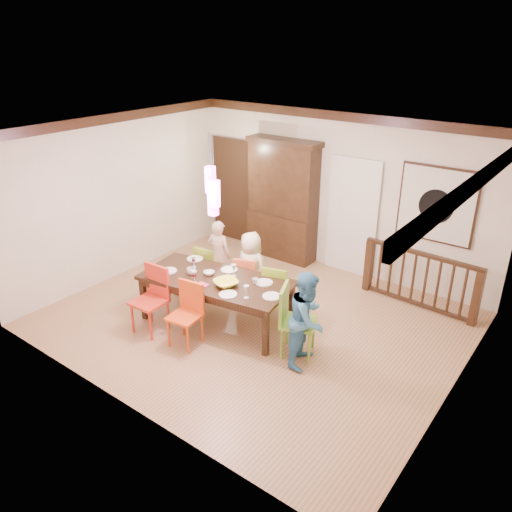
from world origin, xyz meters
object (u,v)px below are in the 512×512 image
Objects in this scene: china_hutch at (283,200)px; person_end_right at (308,319)px; chair_far_left at (210,265)px; balustrade at (419,279)px; person_far_left at (219,255)px; person_far_mid at (251,268)px; dining_table at (216,283)px; chair_end_right at (299,317)px.

china_hutch is 1.74× the size of person_end_right.
balustrade reaches higher than chair_far_left.
person_far_left is at bearing 58.41° from person_end_right.
person_far_mid is at bearing 51.78° from person_end_right.
person_end_right is at bearing -10.88° from dining_table.
dining_table is 1.96× the size of person_far_mid.
chair_far_left is 2.28m from chair_end_right.
balustrade is (3.03, 1.66, 0.00)m from chair_far_left.
balustrade is 1.45× the size of person_end_right.
china_hutch is 2.05m from person_far_mid.
person_far_left reaches higher than balustrade.
balustrade reaches higher than dining_table.
person_end_right is at bearing -50.37° from china_hutch.
chair_end_right is at bearing -51.95° from china_hutch.
balustrade is at bearing -143.58° from person_far_mid.
balustrade is (2.29, 2.35, -0.17)m from dining_table.
balustrade is (2.91, -0.35, -0.68)m from china_hutch.
chair_end_right is 2.32m from person_far_left.
dining_table is 1.14m from person_far_left.
chair_far_left is 0.65× the size of person_end_right.
person_far_mid reaches higher than chair_far_left.
person_end_right is (2.27, -2.74, -0.50)m from china_hutch.
person_end_right is at bearing 154.22° from person_far_mid.
person_far_left is (-0.09, -1.80, -0.55)m from china_hutch.
china_hutch is at bearing 16.11° from chair_end_right.
person_far_left is at bearing -92.78° from china_hutch.
chair_end_right is 0.82× the size of person_far_left.
person_far_left is at bearing -150.97° from balustrade.
chair_far_left is 0.79m from person_far_mid.
chair_end_right is at bearing 151.61° from person_far_left.
chair_far_left is 0.24m from person_far_left.
person_far_mid is (-1.42, 0.78, 0.03)m from chair_end_right.
chair_far_left is 3.45m from balustrade.
chair_end_right is (2.19, -0.65, 0.09)m from chair_far_left.
china_hutch reaches higher than chair_end_right.
person_far_mid reaches higher than balustrade.
balustrade is at bearing 36.33° from dining_table.
balustrade is 2.48m from person_end_right.
chair_end_right is (1.45, 0.05, -0.08)m from dining_table.
dining_table is 1.45m from chair_end_right.
dining_table is at bearing 69.85° from chair_end_right.
china_hutch is (-0.62, 2.69, 0.50)m from dining_table.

